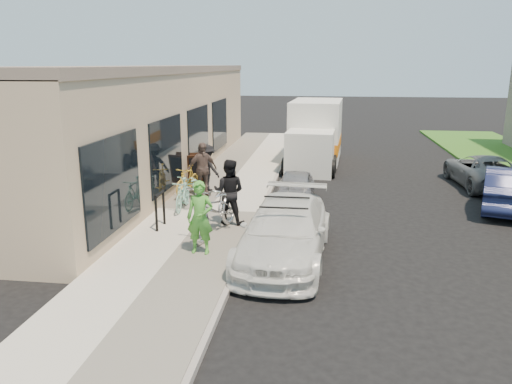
{
  "coord_description": "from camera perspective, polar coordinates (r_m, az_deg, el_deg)",
  "views": [
    {
      "loc": [
        1.29,
        -10.65,
        4.28
      ],
      "look_at": [
        -0.41,
        1.82,
        1.05
      ],
      "focal_mm": 35.0,
      "sensor_mm": 36.0,
      "label": 1
    }
  ],
  "objects": [
    {
      "name": "far_car_blue",
      "position": [
        16.87,
        26.95,
        0.38
      ],
      "size": [
        2.51,
        4.18,
        1.3
      ],
      "primitive_type": "imported",
      "rotation": [
        0.0,
        0.0,
        2.84
      ],
      "color": "#171E47",
      "rests_on": "ground"
    },
    {
      "name": "bystander_a",
      "position": [
        16.78,
        -5.6,
        2.79
      ],
      "size": [
        1.16,
        1.02,
        1.55
      ],
      "primitive_type": "imported",
      "rotation": [
        0.0,
        0.0,
        2.58
      ],
      "color": "black",
      "rests_on": "sidewalk"
    },
    {
      "name": "cruiser_bike_c",
      "position": [
        16.29,
        -7.81,
        1.31
      ],
      "size": [
        0.76,
        1.66,
        0.96
      ],
      "primitive_type": "imported",
      "rotation": [
        0.0,
        0.0,
        -0.2
      ],
      "color": "gold",
      "rests_on": "sidewalk"
    },
    {
      "name": "bystander_b",
      "position": [
        16.08,
        -6.17,
        2.6
      ],
      "size": [
        1.06,
        0.97,
        1.73
      ],
      "primitive_type": "imported",
      "rotation": [
        0.0,
        0.0,
        0.68
      ],
      "color": "brown",
      "rests_on": "sidewalk"
    },
    {
      "name": "cruiser_bike_b",
      "position": [
        15.71,
        -7.37,
        0.56
      ],
      "size": [
        0.78,
        1.62,
        0.81
      ],
      "primitive_type": "imported",
      "rotation": [
        0.0,
        0.0,
        -0.16
      ],
      "color": "#86C8B1",
      "rests_on": "sidewalk"
    },
    {
      "name": "far_car_gray",
      "position": [
        19.69,
        24.52,
        2.24
      ],
      "size": [
        2.19,
        4.26,
        1.15
      ],
      "primitive_type": "imported",
      "rotation": [
        0.0,
        0.0,
        3.21
      ],
      "color": "slate",
      "rests_on": "ground"
    },
    {
      "name": "curb",
      "position": [
        14.39,
        0.46,
        -2.64
      ],
      "size": [
        0.12,
        34.0,
        0.13
      ],
      "primitive_type": "cube",
      "color": "gray",
      "rests_on": "ground"
    },
    {
      "name": "ground",
      "position": [
        11.55,
        0.79,
        -7.35
      ],
      "size": [
        120.0,
        120.0,
        0.0
      ],
      "primitive_type": "plane",
      "color": "black",
      "rests_on": "ground"
    },
    {
      "name": "woman_rider",
      "position": [
        11.15,
        -6.41,
        -2.93
      ],
      "size": [
        0.61,
        0.41,
        1.65
      ],
      "primitive_type": "imported",
      "rotation": [
        0.0,
        0.0,
        -0.03
      ],
      "color": "#459531",
      "rests_on": "sidewalk"
    },
    {
      "name": "man_standing",
      "position": [
        13.17,
        -3.11,
        0.03
      ],
      "size": [
        0.89,
        0.72,
        1.74
      ],
      "primitive_type": "imported",
      "rotation": [
        0.0,
        0.0,
        3.06
      ],
      "color": "black",
      "rests_on": "sidewalk"
    },
    {
      "name": "sedan_silver",
      "position": [
        15.65,
        4.49,
        0.41
      ],
      "size": [
        1.22,
        3.01,
        1.03
      ],
      "primitive_type": "imported",
      "rotation": [
        0.0,
        0.0,
        -0.0
      ],
      "color": "gray",
      "rests_on": "ground"
    },
    {
      "name": "sidewalk",
      "position": [
        14.66,
        -5.56,
        -2.35
      ],
      "size": [
        3.0,
        34.0,
        0.15
      ],
      "primitive_type": "cube",
      "color": "beige",
      "rests_on": "ground"
    },
    {
      "name": "tandem_bike",
      "position": [
        12.41,
        -4.6,
        -1.9
      ],
      "size": [
        1.41,
        2.64,
        1.32
      ],
      "primitive_type": "imported",
      "rotation": [
        0.0,
        0.0,
        -0.22
      ],
      "color": "#BCBCBE",
      "rests_on": "sidewalk"
    },
    {
      "name": "sedan_white",
      "position": [
        11.2,
        3.34,
        -4.5
      ],
      "size": [
        2.13,
        4.65,
        1.36
      ],
      "rotation": [
        0.0,
        0.0,
        -0.06
      ],
      "color": "silver",
      "rests_on": "ground"
    },
    {
      "name": "sandwich_board",
      "position": [
        17.91,
        -6.78,
        2.7
      ],
      "size": [
        0.74,
        0.75,
        1.04
      ],
      "rotation": [
        0.0,
        0.0,
        0.19
      ],
      "color": "black",
      "rests_on": "sidewalk"
    },
    {
      "name": "storefront",
      "position": [
        19.87,
        -11.61,
        7.87
      ],
      "size": [
        3.6,
        20.0,
        4.22
      ],
      "color": "tan",
      "rests_on": "ground"
    },
    {
      "name": "cruiser_bike_a",
      "position": [
        14.68,
        -8.38,
        -0.27
      ],
      "size": [
        0.47,
        1.52,
        0.91
      ],
      "primitive_type": "imported",
      "rotation": [
        0.0,
        0.0,
        0.03
      ],
      "color": "#86C8B1",
      "rests_on": "sidewalk"
    },
    {
      "name": "moving_truck",
      "position": [
        22.05,
        6.75,
        6.31
      ],
      "size": [
        2.44,
        5.7,
        2.74
      ],
      "rotation": [
        0.0,
        0.0,
        -0.06
      ],
      "color": "silver",
      "rests_on": "ground"
    },
    {
      "name": "bike_rack",
      "position": [
        13.11,
        -10.92,
        -1.66
      ],
      "size": [
        0.07,
        0.67,
        0.93
      ],
      "rotation": [
        0.0,
        0.0,
        -0.01
      ],
      "color": "black",
      "rests_on": "sidewalk"
    }
  ]
}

